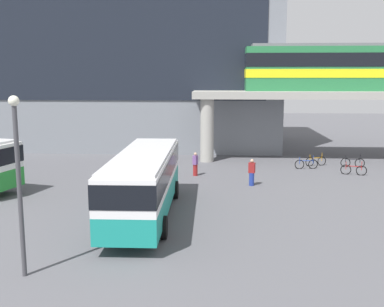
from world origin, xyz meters
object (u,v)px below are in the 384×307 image
object	(u,v)px
station_building	(123,56)
pedestrian_waiting_near_stop	(195,165)
bus_main	(144,177)
bicycle_orange	(316,161)
bicycle_black	(353,163)
bicycle_red	(354,170)
pedestrian_by_bike_rack	(252,173)
bicycle_blue	(306,164)

from	to	relation	value
station_building	pedestrian_waiting_near_stop	bearing A→B (deg)	-62.46
bus_main	bicycle_orange	distance (m)	17.97
station_building	bicycle_orange	distance (m)	22.85
station_building	bicycle_black	size ratio (longest dim) A/B	17.55
bicycle_red	pedestrian_waiting_near_stop	world-z (taller)	pedestrian_waiting_near_stop
bus_main	pedestrian_waiting_near_stop	xyz separation A→B (m)	(2.00, 9.73, -1.22)
station_building	pedestrian_by_bike_rack	bearing A→B (deg)	-57.22
station_building	bicycle_blue	xyz separation A→B (m)	(16.60, -13.03, -8.65)
bicycle_orange	pedestrian_waiting_near_stop	world-z (taller)	pedestrian_waiting_near_stop
bicycle_black	bus_main	bearing A→B (deg)	-135.98
bicycle_orange	bicycle_blue	size ratio (longest dim) A/B	0.96
pedestrian_by_bike_rack	pedestrian_waiting_near_stop	world-z (taller)	pedestrian_by_bike_rack
bicycle_black	pedestrian_waiting_near_stop	distance (m)	12.54
station_building	bus_main	bearing A→B (deg)	-76.17
station_building	bicycle_red	world-z (taller)	station_building
station_building	bus_main	size ratio (longest dim) A/B	2.81
station_building	bicycle_orange	xyz separation A→B (m)	(17.57, -11.77, -8.65)
bus_main	bicycle_orange	size ratio (longest dim) A/B	6.47
bus_main	bicycle_orange	bearing A→B (deg)	51.07
station_building	pedestrian_waiting_near_stop	distance (m)	19.80
station_building	bus_main	distance (m)	27.37
bus_main	pedestrian_waiting_near_stop	distance (m)	10.00
bicycle_red	pedestrian_waiting_near_stop	bearing A→B (deg)	-175.36
bicycle_orange	bicycle_blue	xyz separation A→B (m)	(-0.97, -1.26, 0.00)
bicycle_black	bicycle_orange	bearing A→B (deg)	170.85
station_building	bus_main	xyz separation A→B (m)	(6.33, -25.69, -7.02)
bus_main	station_building	bearing A→B (deg)	103.83
bus_main	bicycle_blue	distance (m)	16.39
bicycle_black	bicycle_red	xyz separation A→B (m)	(-0.75, -2.85, 0.00)
bus_main	pedestrian_by_bike_rack	world-z (taller)	bus_main
bicycle_orange	bicycle_red	world-z (taller)	same
pedestrian_waiting_near_stop	pedestrian_by_bike_rack	bearing A→B (deg)	-36.57
bicycle_blue	pedestrian_waiting_near_stop	bearing A→B (deg)	-160.46
bicycle_black	pedestrian_by_bike_rack	world-z (taller)	pedestrian_by_bike_rack
station_building	pedestrian_waiting_near_stop	xyz separation A→B (m)	(8.33, -15.96, -8.24)
bus_main	bicycle_red	size ratio (longest dim) A/B	6.39
bicycle_orange	pedestrian_by_bike_rack	world-z (taller)	pedestrian_by_bike_rack
bicycle_orange	bicycle_black	size ratio (longest dim) A/B	0.96
bus_main	pedestrian_waiting_near_stop	bearing A→B (deg)	78.38
bicycle_red	pedestrian_by_bike_rack	world-z (taller)	pedestrian_by_bike_rack
bicycle_red	pedestrian_waiting_near_stop	size ratio (longest dim) A/B	1.05
bicycle_blue	bicycle_orange	bearing A→B (deg)	52.28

